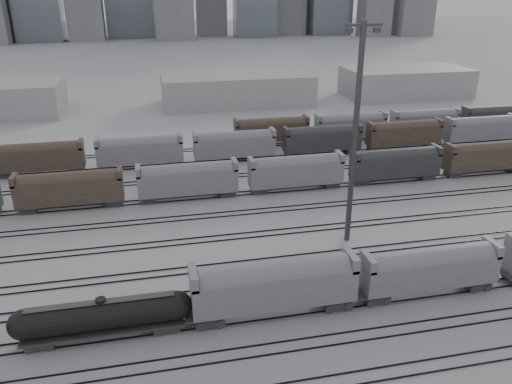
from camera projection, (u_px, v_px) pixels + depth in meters
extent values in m
plane|color=silver|center=(310.00, 316.00, 49.34)|extent=(900.00, 900.00, 0.00)
cube|color=black|center=(341.00, 374.00, 41.84)|extent=(220.00, 0.07, 0.16)
cube|color=black|center=(326.00, 346.00, 45.05)|extent=(220.00, 0.07, 0.16)
cube|color=black|center=(321.00, 336.00, 46.35)|extent=(220.00, 0.07, 0.16)
cube|color=black|center=(309.00, 313.00, 49.56)|extent=(220.00, 0.07, 0.16)
cube|color=black|center=(305.00, 305.00, 50.86)|extent=(220.00, 0.07, 0.16)
cube|color=black|center=(295.00, 286.00, 54.07)|extent=(220.00, 0.07, 0.16)
cube|color=black|center=(291.00, 279.00, 55.36)|extent=(220.00, 0.07, 0.16)
cube|color=black|center=(283.00, 263.00, 58.58)|extent=(220.00, 0.07, 0.16)
cube|color=black|center=(280.00, 257.00, 59.87)|extent=(220.00, 0.07, 0.16)
cube|color=black|center=(269.00, 236.00, 64.89)|extent=(220.00, 0.07, 0.16)
cube|color=black|center=(266.00, 231.00, 66.18)|extent=(220.00, 0.07, 0.16)
cube|color=black|center=(257.00, 213.00, 71.20)|extent=(220.00, 0.07, 0.16)
cube|color=black|center=(255.00, 209.00, 72.50)|extent=(220.00, 0.07, 0.16)
cube|color=black|center=(247.00, 195.00, 77.51)|extent=(220.00, 0.07, 0.16)
cube|color=black|center=(246.00, 191.00, 78.81)|extent=(220.00, 0.07, 0.16)
cube|color=black|center=(238.00, 177.00, 84.73)|extent=(220.00, 0.07, 0.16)
cube|color=black|center=(236.00, 174.00, 86.02)|extent=(220.00, 0.07, 0.16)
cube|color=black|center=(230.00, 162.00, 91.94)|extent=(220.00, 0.07, 0.16)
cube|color=black|center=(229.00, 159.00, 93.23)|extent=(220.00, 0.07, 0.16)
cube|color=black|center=(223.00, 149.00, 99.15)|extent=(220.00, 0.07, 0.16)
cube|color=black|center=(222.00, 147.00, 100.45)|extent=(220.00, 0.07, 0.16)
cube|color=#272729|center=(41.00, 341.00, 45.06)|extent=(2.44, 1.97, 0.66)
cube|color=#272729|center=(166.00, 324.00, 47.28)|extent=(2.44, 1.97, 0.66)
cube|color=#272729|center=(105.00, 328.00, 45.99)|extent=(14.53, 2.53, 0.23)
cylinder|color=black|center=(103.00, 315.00, 45.41)|extent=(13.59, 2.72, 2.72)
sphere|color=black|center=(23.00, 325.00, 44.07)|extent=(2.72, 2.72, 2.72)
sphere|color=black|center=(178.00, 305.00, 46.76)|extent=(2.72, 2.72, 2.72)
cylinder|color=black|center=(101.00, 301.00, 44.84)|extent=(0.94, 0.94, 0.47)
cube|color=#272729|center=(101.00, 302.00, 44.87)|extent=(13.12, 0.84, 0.06)
cube|color=#272729|center=(209.00, 318.00, 48.06)|extent=(2.79, 2.26, 0.75)
cube|color=#272729|center=(335.00, 301.00, 50.61)|extent=(2.79, 2.26, 0.75)
cube|color=gray|center=(274.00, 287.00, 48.36)|extent=(16.12, 3.22, 3.44)
cylinder|color=gray|center=(274.00, 276.00, 47.87)|extent=(14.62, 3.12, 3.12)
cube|color=gray|center=(193.00, 278.00, 46.00)|extent=(0.75, 3.22, 1.50)
cube|color=gray|center=(351.00, 260.00, 49.06)|extent=(0.75, 3.22, 1.50)
cone|color=#272729|center=(274.00, 306.00, 49.17)|extent=(2.58, 2.58, 0.97)
cube|color=#272729|center=(375.00, 296.00, 51.49)|extent=(2.53, 2.04, 0.68)
cube|color=#272729|center=(476.00, 283.00, 53.80)|extent=(2.53, 2.04, 0.68)
cube|color=gray|center=(429.00, 271.00, 51.76)|extent=(14.60, 2.92, 3.11)
cylinder|color=gray|center=(431.00, 261.00, 51.31)|extent=(13.23, 2.82, 2.82)
cube|color=gray|center=(368.00, 262.00, 49.63)|extent=(0.68, 2.92, 1.36)
cube|color=gray|center=(492.00, 247.00, 52.40)|extent=(0.68, 2.92, 1.36)
cone|color=#272729|center=(427.00, 286.00, 52.49)|extent=(2.34, 2.34, 0.88)
cylinder|color=#3B3B3E|center=(355.00, 139.00, 58.90)|extent=(0.69, 0.69, 26.78)
cube|color=#3B3B3E|center=(364.00, 25.00, 53.96)|extent=(4.28, 0.32, 0.32)
cube|color=#3B3B3E|center=(349.00, 30.00, 53.85)|extent=(0.75, 0.54, 0.54)
cube|color=#3B3B3E|center=(377.00, 30.00, 54.48)|extent=(0.75, 0.54, 0.54)
cube|color=brown|center=(70.00, 190.00, 71.98)|extent=(15.00, 3.00, 5.60)
cube|color=gray|center=(188.00, 181.00, 75.34)|extent=(15.00, 3.00, 5.60)
cube|color=gray|center=(296.00, 173.00, 78.70)|extent=(15.00, 3.00, 5.60)
cube|color=#272729|center=(395.00, 165.00, 82.06)|extent=(15.00, 3.00, 5.60)
cube|color=brown|center=(486.00, 158.00, 85.42)|extent=(15.00, 3.00, 5.60)
cube|color=brown|center=(38.00, 159.00, 85.02)|extent=(15.00, 3.00, 5.60)
cube|color=gray|center=(140.00, 152.00, 88.38)|extent=(15.00, 3.00, 5.60)
cube|color=gray|center=(235.00, 146.00, 91.74)|extent=(15.00, 3.00, 5.60)
cube|color=#272729|center=(322.00, 140.00, 95.10)|extent=(15.00, 3.00, 5.60)
cube|color=brown|center=(404.00, 135.00, 98.46)|extent=(15.00, 3.00, 5.60)
cube|color=gray|center=(480.00, 130.00, 101.82)|extent=(15.00, 3.00, 5.60)
cube|color=brown|center=(271.00, 132.00, 100.73)|extent=(15.00, 3.00, 5.60)
cube|color=gray|center=(350.00, 127.00, 104.09)|extent=(15.00, 3.00, 5.60)
cube|color=gray|center=(424.00, 123.00, 107.45)|extent=(15.00, 3.00, 5.60)
cube|color=#272729|center=(494.00, 118.00, 110.81)|extent=(15.00, 3.00, 5.60)
cube|color=#AEADB0|center=(237.00, 89.00, 135.44)|extent=(40.00, 18.00, 8.00)
cube|color=#AEADB0|center=(405.00, 82.00, 145.32)|extent=(35.00, 18.00, 8.00)
cube|color=gray|center=(214.00, 5.00, 300.43)|extent=(18.00, 14.40, 38.00)
cube|color=gray|center=(369.00, 2.00, 319.81)|extent=(18.00, 14.40, 40.00)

